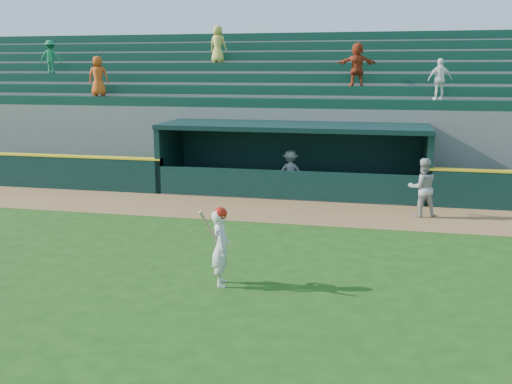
{
  "coord_description": "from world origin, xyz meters",
  "views": [
    {
      "loc": [
        3.0,
        -12.19,
        4.34
      ],
      "look_at": [
        0.0,
        1.6,
        1.3
      ],
      "focal_mm": 40.0,
      "sensor_mm": 36.0,
      "label": 1
    }
  ],
  "objects": [
    {
      "name": "dugout_player_inside",
      "position": [
        -0.05,
        7.58,
        0.77
      ],
      "size": [
        1.07,
        0.71,
        1.54
      ],
      "primitive_type": "imported",
      "rotation": [
        0.0,
        0.0,
        3.28
      ],
      "color": "#A1A19C",
      "rests_on": "ground"
    },
    {
      "name": "dugout_player_front",
      "position": [
        4.32,
        5.15,
        0.89
      ],
      "size": [
        1.01,
        0.87,
        1.77
      ],
      "primitive_type": "imported",
      "rotation": [
        0.0,
        0.0,
        3.41
      ],
      "color": "#A6A5A0",
      "rests_on": "ground"
    },
    {
      "name": "ground",
      "position": [
        0.0,
        0.0,
        0.0
      ],
      "size": [
        120.0,
        120.0,
        0.0
      ],
      "primitive_type": "plane",
      "color": "#1C4310",
      "rests_on": "ground"
    },
    {
      "name": "stands",
      "position": [
        0.0,
        12.57,
        2.39
      ],
      "size": [
        34.5,
        6.27,
        7.54
      ],
      "color": "slate",
      "rests_on": "ground"
    },
    {
      "name": "warning_track",
      "position": [
        0.0,
        4.9,
        0.01
      ],
      "size": [
        40.0,
        3.0,
        0.01
      ],
      "primitive_type": "cube",
      "color": "brown",
      "rests_on": "ground"
    },
    {
      "name": "batter_at_plate",
      "position": [
        -0.06,
        -1.51,
        0.83
      ],
      "size": [
        0.59,
        0.78,
        1.66
      ],
      "color": "silver",
      "rests_on": "ground"
    },
    {
      "name": "dugout",
      "position": [
        0.0,
        8.0,
        1.36
      ],
      "size": [
        9.4,
        2.8,
        2.46
      ],
      "color": "slate",
      "rests_on": "ground"
    }
  ]
}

